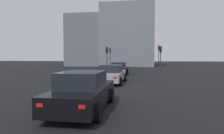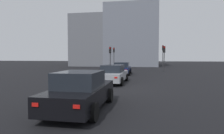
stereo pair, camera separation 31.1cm
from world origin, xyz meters
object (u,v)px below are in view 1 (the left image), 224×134
(car_black_right_third, at_px, (83,91))
(traffic_light_near_right, at_px, (161,53))
(traffic_light_far_left, at_px, (110,53))
(car_silver_right_second, at_px, (112,74))
(traffic_light_near_left, at_px, (159,52))
(traffic_light_far_right, at_px, (107,54))
(car_navy_right_lead, at_px, (119,68))

(car_black_right_third, relative_size, traffic_light_near_right, 1.25)
(traffic_light_far_left, bearing_deg, car_silver_right_second, 10.03)
(car_silver_right_second, xyz_separation_m, car_black_right_third, (-7.98, 0.02, 0.03))
(car_black_right_third, xyz_separation_m, traffic_light_near_left, (28.01, -5.79, 2.26))
(car_silver_right_second, distance_m, car_black_right_third, 7.98)
(car_black_right_third, xyz_separation_m, traffic_light_far_left, (28.75, 3.21, 2.03))
(traffic_light_near_left, relative_size, traffic_light_near_right, 1.16)
(car_silver_right_second, height_order, traffic_light_near_right, traffic_light_near_right)
(traffic_light_near_left, bearing_deg, traffic_light_far_right, -39.55)
(car_silver_right_second, height_order, car_black_right_third, car_black_right_third)
(car_silver_right_second, xyz_separation_m, traffic_light_near_right, (12.16, -5.22, 1.89))
(traffic_light_far_right, bearing_deg, traffic_light_near_left, 139.79)
(car_silver_right_second, relative_size, traffic_light_far_right, 1.36)
(traffic_light_far_right, bearing_deg, car_navy_right_lead, 32.78)
(traffic_light_near_right, xyz_separation_m, traffic_light_far_left, (8.61, 8.45, 0.17))
(traffic_light_near_left, distance_m, traffic_light_far_right, 11.63)
(traffic_light_far_left, bearing_deg, car_navy_right_lead, 14.40)
(car_navy_right_lead, height_order, traffic_light_far_left, traffic_light_far_left)
(car_black_right_third, distance_m, traffic_light_far_left, 29.00)
(car_silver_right_second, bearing_deg, traffic_light_far_left, 11.06)
(car_silver_right_second, relative_size, traffic_light_near_left, 1.15)
(traffic_light_near_left, xyz_separation_m, traffic_light_near_right, (-7.87, 0.55, -0.40))
(traffic_light_far_left, height_order, traffic_light_far_right, traffic_light_far_left)
(car_navy_right_lead, relative_size, car_silver_right_second, 1.00)
(traffic_light_near_left, relative_size, traffic_light_far_right, 1.18)
(traffic_light_near_right, distance_m, traffic_light_far_left, 12.07)
(traffic_light_far_left, relative_size, traffic_light_far_right, 1.09)
(car_navy_right_lead, relative_size, car_black_right_third, 1.07)
(car_navy_right_lead, bearing_deg, car_silver_right_second, -179.34)
(car_black_right_third, xyz_separation_m, traffic_light_near_right, (20.14, -5.25, 1.86))
(car_silver_right_second, xyz_separation_m, traffic_light_far_right, (11.72, 2.35, 1.84))
(car_silver_right_second, xyz_separation_m, traffic_light_near_left, (20.03, -5.77, 2.28))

